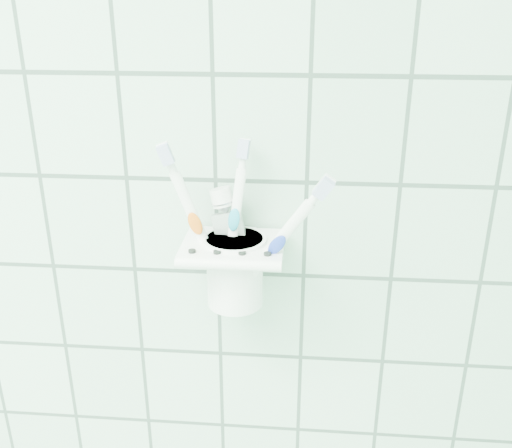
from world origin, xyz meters
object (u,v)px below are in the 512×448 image
Objects in this scene: cup at (235,268)px; holder_bracket at (233,248)px; toothbrush_pink at (225,219)px; toothpaste_tube at (245,237)px; toothbrush_orange at (229,222)px; toothbrush_blue at (223,224)px.

holder_bracket is at bearing -106.12° from cup.
toothbrush_pink reaches higher than toothpaste_tube.
toothbrush_pink is 1.39× the size of toothpaste_tube.
toothbrush_orange is (-0.00, -0.01, 0.04)m from holder_bracket.
toothbrush_orange is 0.03m from toothpaste_tube.
toothbrush_orange reaches higher than cup.
toothbrush_orange is at bearing -109.41° from cup.
toothbrush_blue reaches higher than toothpaste_tube.
cup is 0.43× the size of toothbrush_pink.
cup is at bearing 72.33° from toothbrush_orange.
toothpaste_tube is at bearing 28.54° from holder_bracket.
holder_bracket is 0.61× the size of toothbrush_blue.
cup is 0.60× the size of toothpaste_tube.
cup is at bearing -2.99° from toothbrush_pink.
toothbrush_orange reaches higher than toothbrush_blue.
toothbrush_blue is (-0.01, -0.01, 0.06)m from cup.
toothpaste_tube is (0.01, 0.01, 0.01)m from holder_bracket.
toothbrush_blue is at bearing 140.34° from toothbrush_orange.
cup is (0.00, 0.00, -0.03)m from holder_bracket.
toothbrush_blue is 0.03m from toothpaste_tube.
toothpaste_tube is (0.01, 0.00, 0.04)m from cup.
cup is at bearing 34.27° from toothbrush_blue.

